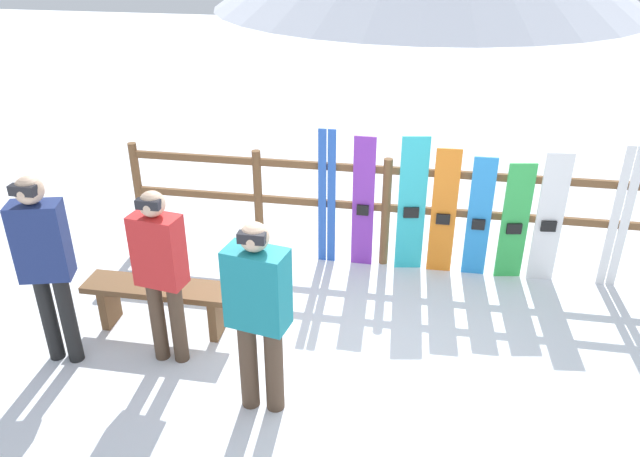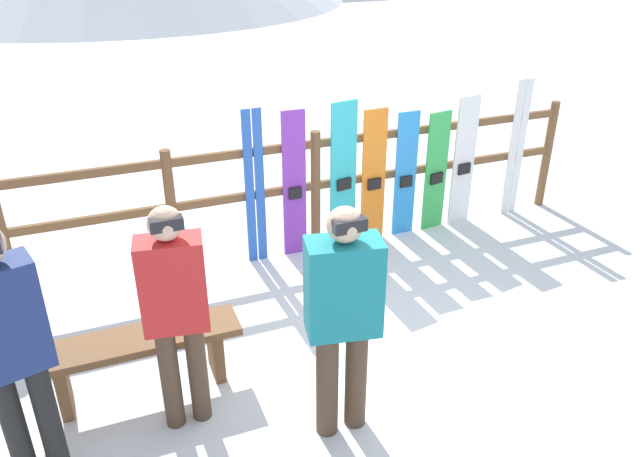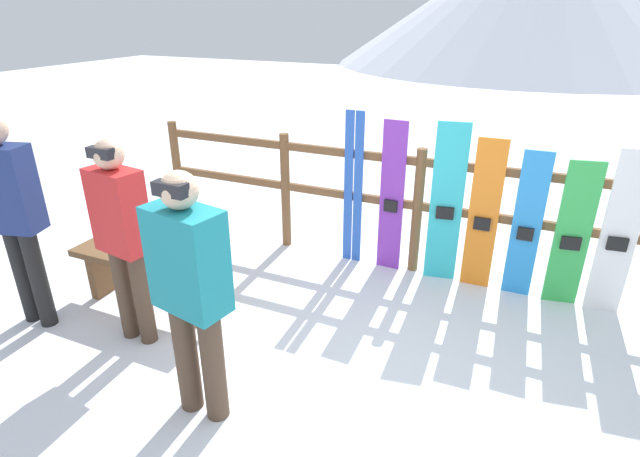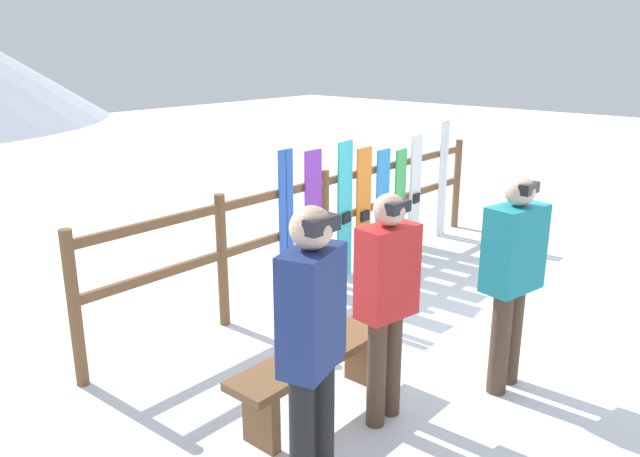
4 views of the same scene
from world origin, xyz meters
name	(u,v)px [view 3 (image 3 of 4)]	position (x,y,z in m)	size (l,w,h in m)	color
ground_plane	(346,384)	(0.00, 0.00, 0.00)	(40.00, 40.00, 0.00)	white
fence	(418,200)	(0.00, 1.91, 0.77)	(6.01, 0.10, 1.29)	brown
bench	(147,270)	(-2.02, 0.26, 0.37)	(1.47, 0.36, 0.49)	brown
person_navy	(12,208)	(-2.72, -0.34, 1.06)	(0.47, 0.34, 1.80)	black
person_red	(122,230)	(-1.77, -0.17, 0.98)	(0.45, 0.29, 1.67)	#4C3828
person_teal	(191,285)	(-0.79, -0.62, 0.98)	(0.51, 0.34, 1.70)	#4C3828
ski_pair_blue	(353,189)	(-0.66, 1.85, 0.80)	(0.20, 0.02, 1.61)	blue
snowboard_purple	(392,198)	(-0.25, 1.85, 0.77)	(0.24, 0.06, 1.55)	purple
snowboard_cyan	(446,205)	(0.28, 1.85, 0.79)	(0.30, 0.09, 1.58)	#2DBFCC
snowboard_orange	(483,216)	(0.63, 1.85, 0.73)	(0.27, 0.06, 1.47)	orange
snowboard_blue	(527,226)	(1.02, 1.85, 0.69)	(0.25, 0.06, 1.40)	#288CE0
snowboard_green	(572,236)	(1.40, 1.85, 0.67)	(0.29, 0.09, 1.35)	green
snowboard_white	(619,235)	(1.74, 1.85, 0.74)	(0.29, 0.08, 1.49)	white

